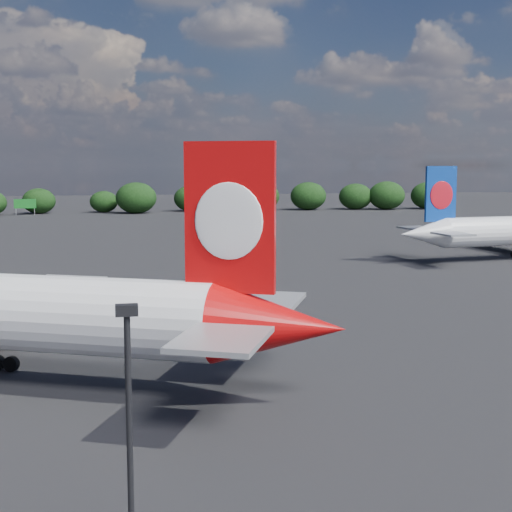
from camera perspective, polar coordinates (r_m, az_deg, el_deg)
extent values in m
plane|color=black|center=(94.76, -15.30, -1.44)|extent=(500.00, 500.00, 0.00)
cone|color=#C2090B|center=(40.88, 1.84, -5.61)|extent=(8.98, 7.54, 4.80)
cube|color=#C2090B|center=(40.63, -2.11, 3.08)|extent=(5.01, 2.62, 8.64)
ellipsoid|color=white|center=(40.36, -2.22, 2.80)|extent=(3.75, 1.84, 4.42)
ellipsoid|color=white|center=(40.92, -2.00, 2.86)|extent=(3.75, 1.84, 4.42)
cube|color=gray|center=(36.24, -2.82, -6.67)|extent=(6.31, 7.03, 0.29)
cube|color=gray|center=(46.24, 0.81, -3.61)|extent=(6.31, 7.03, 0.29)
cube|color=gray|center=(61.52, -18.20, -3.07)|extent=(13.62, 20.06, 0.53)
cylinder|color=black|center=(51.63, -18.99, -8.16)|extent=(1.14, 0.83, 1.06)
cone|color=white|center=(103.19, 13.23, 1.75)|extent=(7.38, 5.07, 4.34)
cube|color=#0D3896|center=(104.18, 14.56, 4.83)|extent=(4.80, 0.95, 7.82)
ellipsoid|color=red|center=(103.96, 14.63, 4.73)|extent=(3.65, 0.57, 4.00)
ellipsoid|color=red|center=(104.41, 14.48, 4.75)|extent=(3.65, 0.57, 4.00)
cube|color=gray|center=(100.03, 15.48, 1.71)|extent=(4.45, 5.60, 0.26)
cube|color=gray|center=(108.14, 12.74, 2.19)|extent=(4.45, 5.60, 0.26)
cube|color=gray|center=(124.69, 19.19, 1.82)|extent=(7.49, 17.88, 0.48)
cube|color=black|center=(17.68, -10.31, -4.28)|extent=(0.55, 0.30, 0.28)
cube|color=#156C1F|center=(211.23, -18.00, 4.00)|extent=(6.00, 0.30, 2.60)
cylinder|color=#919399|center=(211.66, -18.65, 3.38)|extent=(0.20, 0.20, 2.00)
cylinder|color=#919399|center=(211.07, -17.30, 3.43)|extent=(0.20, 0.20, 2.00)
cube|color=gold|center=(215.75, -9.86, 4.52)|extent=(5.00, 0.30, 3.00)
cylinder|color=#919399|center=(215.89, -9.85, 3.79)|extent=(0.30, 0.30, 2.50)
ellipsoid|color=black|center=(215.85, -16.99, 4.23)|extent=(9.55, 8.08, 7.35)
ellipsoid|color=black|center=(217.34, -12.08, 4.27)|extent=(8.29, 7.01, 6.37)
ellipsoid|color=black|center=(210.30, -9.56, 4.60)|extent=(11.78, 9.97, 9.06)
ellipsoid|color=black|center=(218.33, -5.26, 4.61)|extent=(10.18, 8.62, 7.83)
ellipsoid|color=black|center=(214.06, -2.56, 4.30)|extent=(7.49, 6.34, 5.77)
ellipsoid|color=black|center=(221.55, 0.44, 4.79)|extent=(11.31, 9.57, 8.70)
ellipsoid|color=black|center=(224.71, 4.21, 4.81)|extent=(11.36, 9.61, 8.74)
ellipsoid|color=black|center=(228.92, 7.96, 4.74)|extent=(10.69, 9.04, 8.22)
ellipsoid|color=black|center=(229.82, 10.42, 4.79)|extent=(11.63, 9.84, 8.94)
ellipsoid|color=black|center=(235.92, 13.61, 4.73)|extent=(11.28, 9.55, 8.68)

